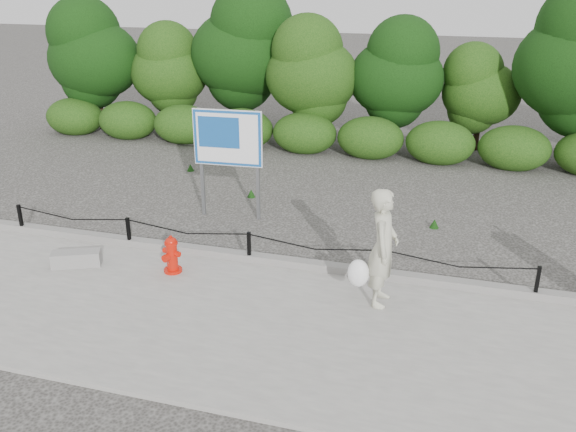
% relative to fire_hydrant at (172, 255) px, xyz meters
% --- Properties ---
extents(ground, '(90.00, 90.00, 0.00)m').
position_rel_fire_hydrant_xyz_m(ground, '(1.19, 0.77, -0.41)').
color(ground, '#2D2B28').
rests_on(ground, ground).
extents(sidewalk, '(14.00, 4.00, 0.08)m').
position_rel_fire_hydrant_xyz_m(sidewalk, '(1.19, -1.23, -0.37)').
color(sidewalk, gray).
rests_on(sidewalk, ground).
extents(curb, '(14.00, 0.22, 0.14)m').
position_rel_fire_hydrant_xyz_m(curb, '(1.19, 0.82, -0.26)').
color(curb, slate).
rests_on(curb, sidewalk).
extents(chain_barrier, '(10.06, 0.06, 0.60)m').
position_rel_fire_hydrant_xyz_m(chain_barrier, '(1.19, 0.77, 0.04)').
color(chain_barrier, black).
rests_on(chain_barrier, sidewalk).
extents(treeline, '(20.52, 3.88, 4.92)m').
position_rel_fire_hydrant_xyz_m(treeline, '(1.87, 9.68, 2.17)').
color(treeline, black).
rests_on(treeline, ground).
extents(fire_hydrant, '(0.41, 0.41, 0.70)m').
position_rel_fire_hydrant_xyz_m(fire_hydrant, '(0.00, 0.00, 0.00)').
color(fire_hydrant, red).
rests_on(fire_hydrant, sidewalk).
extents(pedestrian, '(0.76, 0.72, 1.96)m').
position_rel_fire_hydrant_xyz_m(pedestrian, '(3.72, -0.04, 0.62)').
color(pedestrian, '#B9B89F').
rests_on(pedestrian, sidewalk).
extents(concrete_block, '(0.92, 0.63, 0.28)m').
position_rel_fire_hydrant_xyz_m(concrete_block, '(-1.80, -0.27, -0.20)').
color(concrete_block, gray).
rests_on(concrete_block, sidewalk).
extents(advertising_sign, '(1.52, 0.21, 2.43)m').
position_rel_fire_hydrant_xyz_m(advertising_sign, '(-0.02, 2.91, 1.30)').
color(advertising_sign, slate).
rests_on(advertising_sign, ground).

